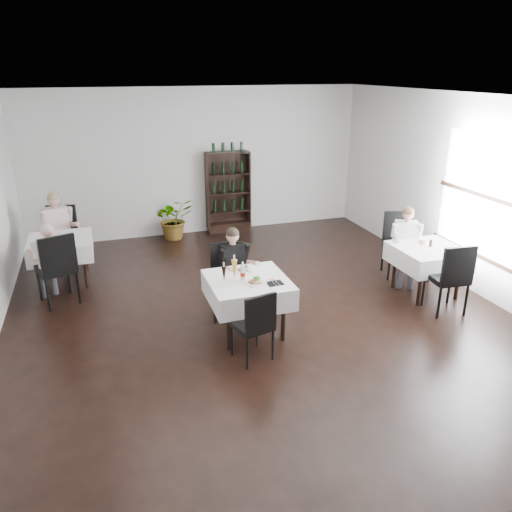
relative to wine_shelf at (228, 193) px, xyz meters
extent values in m
plane|color=black|center=(-0.60, -4.31, -0.85)|extent=(9.00, 9.00, 0.00)
plane|color=white|center=(-0.60, -4.31, 2.15)|extent=(9.00, 9.00, 0.00)
plane|color=white|center=(-0.60, 0.19, 0.65)|extent=(7.00, 0.00, 7.00)
plane|color=white|center=(2.90, -4.31, 0.65)|extent=(0.00, 9.00, 9.00)
cube|color=white|center=(2.88, -4.31, 0.70)|extent=(0.03, 2.20, 1.80)
cube|color=black|center=(2.86, -4.31, -0.22)|extent=(0.05, 2.30, 0.06)
cube|color=black|center=(0.00, 0.01, -0.75)|extent=(0.90, 0.28, 0.20)
cylinder|color=black|center=(-1.27, -4.68, -0.49)|extent=(0.06, 0.06, 0.71)
cylinder|color=black|center=(-1.27, -3.95, -0.49)|extent=(0.06, 0.06, 0.71)
cylinder|color=black|center=(-0.53, -4.68, -0.49)|extent=(0.06, 0.06, 0.71)
cylinder|color=black|center=(-0.53, -3.95, -0.49)|extent=(0.06, 0.06, 0.71)
cube|color=black|center=(-0.90, -4.31, -0.12)|extent=(0.85, 0.85, 0.04)
cube|color=white|center=(-0.90, -4.31, -0.23)|extent=(1.03, 1.03, 0.30)
cylinder|color=black|center=(-3.64, -2.15, -0.49)|extent=(0.06, 0.06, 0.71)
cylinder|color=black|center=(-3.64, -1.47, -0.49)|extent=(0.06, 0.06, 0.71)
cylinder|color=black|center=(-2.96, -2.15, -0.49)|extent=(0.06, 0.06, 0.71)
cylinder|color=black|center=(-2.96, -1.47, -0.49)|extent=(0.06, 0.06, 0.71)
cube|color=black|center=(-3.30, -1.81, -0.12)|extent=(0.80, 0.80, 0.04)
cube|color=white|center=(-3.30, -1.81, -0.23)|extent=(0.98, 0.98, 0.30)
cylinder|color=black|center=(1.76, -4.35, -0.49)|extent=(0.06, 0.06, 0.71)
cylinder|color=black|center=(1.76, -3.67, -0.49)|extent=(0.06, 0.06, 0.71)
cylinder|color=black|center=(2.44, -4.35, -0.49)|extent=(0.06, 0.06, 0.71)
cylinder|color=black|center=(2.44, -3.67, -0.49)|extent=(0.06, 0.06, 0.71)
cube|color=black|center=(2.10, -4.01, -0.12)|extent=(0.80, 0.80, 0.04)
cube|color=white|center=(2.10, -4.01, -0.23)|extent=(0.98, 0.98, 0.30)
imported|color=#23541C|center=(-1.20, -0.11, -0.42)|extent=(0.87, 0.78, 0.85)
cylinder|color=black|center=(-1.25, -3.94, -0.61)|extent=(0.04, 0.04, 0.47)
cylinder|color=black|center=(-1.19, -3.54, -0.61)|extent=(0.04, 0.04, 0.47)
cylinder|color=black|center=(-0.85, -4.01, -0.61)|extent=(0.04, 0.04, 0.47)
cylinder|color=black|center=(-0.78, -3.60, -0.61)|extent=(0.04, 0.04, 0.47)
cube|color=black|center=(-1.02, -3.77, -0.34)|extent=(0.54, 0.54, 0.07)
cube|color=black|center=(-0.98, -3.56, -0.06)|extent=(0.48, 0.13, 0.51)
cylinder|color=black|center=(-0.91, -4.73, -0.64)|extent=(0.03, 0.03, 0.42)
cylinder|color=black|center=(-0.82, -5.08, -0.64)|extent=(0.03, 0.03, 0.42)
cylinder|color=black|center=(-1.26, -4.82, -0.64)|extent=(0.03, 0.03, 0.42)
cylinder|color=black|center=(-1.17, -5.17, -0.64)|extent=(0.03, 0.03, 0.42)
cube|color=black|center=(-1.04, -4.95, -0.40)|extent=(0.51, 0.51, 0.06)
cube|color=black|center=(-1.00, -5.13, -0.16)|extent=(0.41, 0.15, 0.45)
cylinder|color=black|center=(-3.59, -1.33, -0.60)|extent=(0.04, 0.04, 0.50)
cylinder|color=black|center=(-3.50, -0.90, -0.60)|extent=(0.04, 0.04, 0.50)
cylinder|color=black|center=(-3.16, -1.42, -0.60)|extent=(0.04, 0.04, 0.50)
cylinder|color=black|center=(-3.07, -0.99, -0.60)|extent=(0.04, 0.04, 0.50)
cube|color=black|center=(-3.33, -1.16, -0.31)|extent=(0.60, 0.60, 0.08)
cube|color=black|center=(-3.28, -0.94, -0.02)|extent=(0.50, 0.16, 0.55)
cylinder|color=black|center=(-3.21, -2.28, -0.59)|extent=(0.04, 0.04, 0.51)
cylinder|color=black|center=(-3.07, -2.70, -0.59)|extent=(0.04, 0.04, 0.51)
cylinder|color=black|center=(-3.63, -2.43, -0.59)|extent=(0.04, 0.04, 0.51)
cylinder|color=black|center=(-3.49, -2.84, -0.59)|extent=(0.04, 0.04, 0.51)
cube|color=black|center=(-3.35, -2.56, -0.30)|extent=(0.65, 0.65, 0.08)
cube|color=black|center=(-3.28, -2.78, -0.01)|extent=(0.50, 0.22, 0.55)
cylinder|color=black|center=(1.85, -3.39, -0.60)|extent=(0.04, 0.04, 0.49)
cylinder|color=black|center=(1.97, -2.99, -0.60)|extent=(0.04, 0.04, 0.49)
cylinder|color=black|center=(2.25, -3.52, -0.60)|extent=(0.04, 0.04, 0.49)
cylinder|color=black|center=(2.38, -3.11, -0.60)|extent=(0.04, 0.04, 0.49)
cube|color=black|center=(2.11, -3.25, -0.33)|extent=(0.61, 0.61, 0.07)
cube|color=black|center=(2.18, -3.04, -0.04)|extent=(0.48, 0.19, 0.53)
cylinder|color=black|center=(2.24, -4.42, -0.60)|extent=(0.04, 0.04, 0.49)
cylinder|color=black|center=(2.19, -4.85, -0.60)|extent=(0.04, 0.04, 0.49)
cylinder|color=black|center=(1.81, -4.38, -0.60)|extent=(0.04, 0.04, 0.49)
cylinder|color=black|center=(1.77, -4.80, -0.60)|extent=(0.04, 0.04, 0.49)
cube|color=black|center=(2.00, -4.61, -0.33)|extent=(0.54, 0.54, 0.07)
cube|color=black|center=(1.98, -4.84, -0.04)|extent=(0.49, 0.10, 0.53)
cube|color=#3C3C43|center=(-0.95, -3.79, -0.36)|extent=(0.21, 0.39, 0.12)
cylinder|color=#3C3C43|center=(-0.91, -3.94, -0.63)|extent=(0.10, 0.10, 0.43)
cube|color=#3C3C43|center=(-0.78, -3.74, -0.36)|extent=(0.21, 0.39, 0.12)
cylinder|color=#3C3C43|center=(-0.74, -3.89, -0.63)|extent=(0.10, 0.10, 0.43)
cube|color=black|center=(-0.91, -3.60, -0.07)|extent=(0.39, 0.28, 0.48)
cylinder|color=tan|center=(-1.05, -3.88, -0.08)|extent=(0.14, 0.28, 0.14)
cylinder|color=tan|center=(-0.66, -3.78, -0.08)|extent=(0.14, 0.28, 0.14)
sphere|color=tan|center=(-0.91, -3.62, 0.30)|extent=(0.18, 0.18, 0.18)
sphere|color=black|center=(-0.91, -3.62, 0.33)|extent=(0.18, 0.18, 0.18)
cube|color=#3C3C43|center=(-3.38, -1.34, -0.31)|extent=(0.28, 0.42, 0.13)
cylinder|color=#3C3C43|center=(-3.32, -1.50, -0.61)|extent=(0.11, 0.11, 0.47)
cube|color=#3C3C43|center=(-3.21, -1.27, -0.31)|extent=(0.28, 0.42, 0.13)
cylinder|color=#3C3C43|center=(-3.14, -1.43, -0.61)|extent=(0.11, 0.11, 0.47)
cube|color=#C9A5AC|center=(-3.37, -1.14, 0.01)|extent=(0.44, 0.34, 0.53)
cylinder|color=tan|center=(-3.47, -1.46, -0.01)|extent=(0.19, 0.30, 0.15)
cylinder|color=tan|center=(-3.06, -1.29, -0.01)|extent=(0.19, 0.30, 0.15)
sphere|color=tan|center=(-3.36, -1.15, 0.41)|extent=(0.20, 0.20, 0.20)
sphere|color=olive|center=(-3.36, -1.15, 0.44)|extent=(0.20, 0.20, 0.20)
cube|color=#3C3C43|center=(-3.38, -2.38, -0.36)|extent=(0.26, 0.38, 0.12)
cylinder|color=#3C3C43|center=(-3.44, -2.24, -0.63)|extent=(0.10, 0.10, 0.42)
cube|color=#3C3C43|center=(-3.54, -2.46, -0.36)|extent=(0.26, 0.38, 0.12)
cylinder|color=#3C3C43|center=(-3.60, -2.31, -0.63)|extent=(0.10, 0.10, 0.42)
cube|color=silver|center=(-3.39, -2.57, -0.08)|extent=(0.39, 0.32, 0.48)
cylinder|color=tan|center=(-3.30, -2.27, -0.09)|extent=(0.17, 0.27, 0.13)
cylinder|color=tan|center=(-3.67, -2.44, -0.09)|extent=(0.17, 0.27, 0.13)
sphere|color=tan|center=(-3.40, -2.55, 0.29)|extent=(0.18, 0.18, 0.18)
sphere|color=beige|center=(-3.40, -2.55, 0.31)|extent=(0.18, 0.18, 0.18)
cube|color=#3C3C43|center=(1.91, -3.58, -0.35)|extent=(0.26, 0.39, 0.12)
cylinder|color=#3C3C43|center=(1.85, -3.72, -0.63)|extent=(0.10, 0.10, 0.43)
cube|color=#3C3C43|center=(2.07, -3.64, -0.35)|extent=(0.26, 0.39, 0.12)
cylinder|color=#3C3C43|center=(2.01, -3.79, -0.63)|extent=(0.10, 0.10, 0.43)
cube|color=silver|center=(2.06, -3.46, -0.06)|extent=(0.40, 0.32, 0.49)
cylinder|color=tan|center=(1.78, -3.59, -0.08)|extent=(0.17, 0.28, 0.14)
cylinder|color=tan|center=(2.15, -3.76, -0.08)|extent=(0.17, 0.28, 0.14)
sphere|color=tan|center=(2.05, -3.47, 0.31)|extent=(0.19, 0.19, 0.19)
sphere|color=brown|center=(2.05, -3.47, 0.34)|extent=(0.19, 0.19, 0.19)
cube|color=white|center=(-0.88, -4.02, -0.07)|extent=(0.22, 0.22, 0.02)
cube|color=#533117|center=(-0.90, -4.04, -0.05)|extent=(0.10, 0.09, 0.02)
sphere|color=#30751F|center=(-0.82, -3.99, -0.03)|extent=(0.05, 0.05, 0.05)
cube|color=#956B43|center=(-0.86, -4.07, -0.05)|extent=(0.09, 0.08, 0.02)
cube|color=white|center=(-0.86, -4.46, -0.07)|extent=(0.30, 0.30, 0.02)
cube|color=#533117|center=(-0.89, -4.48, -0.05)|extent=(0.12, 0.11, 0.02)
sphere|color=#30751F|center=(-0.80, -4.42, -0.03)|extent=(0.06, 0.06, 0.06)
cube|color=#956B43|center=(-0.84, -4.51, -0.05)|extent=(0.09, 0.07, 0.02)
cone|color=black|center=(-1.22, -4.31, 0.03)|extent=(0.06, 0.06, 0.22)
cylinder|color=silver|center=(-1.22, -4.31, 0.17)|extent=(0.02, 0.02, 0.05)
cone|color=#B38F2E|center=(-1.06, -4.26, 0.06)|extent=(0.08, 0.08, 0.27)
cylinder|color=silver|center=(-1.06, -4.26, 0.22)|extent=(0.02, 0.02, 0.07)
cylinder|color=silver|center=(-0.97, -4.33, 0.03)|extent=(0.06, 0.06, 0.21)
cylinder|color=#A31A09|center=(-0.97, -4.33, 0.01)|extent=(0.07, 0.07, 0.05)
cylinder|color=silver|center=(-0.97, -4.33, 0.15)|extent=(0.02, 0.02, 0.05)
cube|color=black|center=(-0.61, -4.56, -0.07)|extent=(0.21, 0.16, 0.01)
cylinder|color=silver|center=(-0.63, -4.56, -0.06)|extent=(0.02, 0.23, 0.01)
cylinder|color=silver|center=(-0.59, -4.56, -0.06)|extent=(0.03, 0.23, 0.01)
cylinder|color=black|center=(2.14, -3.99, -0.02)|extent=(0.05, 0.05, 0.11)
camera|label=1|loc=(-2.65, -10.01, 2.53)|focal=35.00mm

